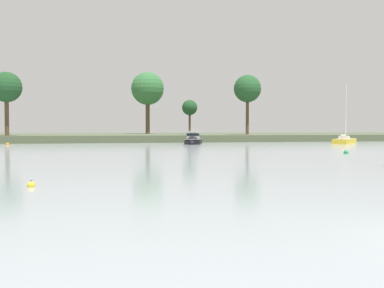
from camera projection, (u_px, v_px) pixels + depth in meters
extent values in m
cube|color=#4C563D|center=(134.00, 137.00, 103.88)|extent=(197.24, 54.41, 1.31)
cube|color=black|center=(194.00, 143.00, 72.81)|extent=(4.34, 7.42, 1.32)
cone|color=black|center=(192.00, 143.00, 69.32)|extent=(2.66, 2.51, 2.19)
cube|color=silver|center=(194.00, 139.00, 72.79)|extent=(4.47, 7.58, 0.05)
cube|color=silver|center=(193.00, 135.00, 72.10)|extent=(2.67, 3.27, 1.18)
cube|color=#19232D|center=(193.00, 135.00, 72.10)|extent=(2.73, 3.33, 0.42)
cube|color=beige|center=(193.00, 131.00, 72.08)|extent=(3.07, 3.68, 0.06)
cylinder|color=silver|center=(193.00, 128.00, 72.06)|extent=(0.03, 0.03, 1.08)
cube|color=gold|center=(345.00, 143.00, 74.00)|extent=(7.38, 7.60, 1.33)
cube|color=#CCB78E|center=(345.00, 139.00, 73.97)|extent=(6.83, 7.04, 0.04)
cube|color=silver|center=(344.00, 137.00, 73.61)|extent=(2.32, 2.33, 0.50)
cylinder|color=silver|center=(346.00, 112.00, 74.38)|extent=(0.17, 0.17, 9.17)
cylinder|color=silver|center=(343.00, 135.00, 73.10)|extent=(2.38, 2.50, 0.13)
cylinder|color=silver|center=(343.00, 135.00, 73.10)|extent=(2.16, 2.26, 0.14)
cylinder|color=#999999|center=(348.00, 112.00, 75.79)|extent=(2.31, 2.43, 9.13)
sphere|color=orange|center=(8.00, 144.00, 68.21)|extent=(0.52, 0.52, 0.52)
torus|color=#333338|center=(8.00, 142.00, 68.20)|extent=(0.12, 0.12, 0.02)
sphere|color=#1E8C47|center=(346.00, 152.00, 44.73)|extent=(0.48, 0.48, 0.48)
torus|color=#333338|center=(346.00, 150.00, 44.72)|extent=(0.12, 0.12, 0.02)
sphere|color=yellow|center=(31.00, 185.00, 19.00)|extent=(0.34, 0.34, 0.34)
torus|color=#333338|center=(31.00, 180.00, 18.99)|extent=(0.12, 0.12, 0.02)
cylinder|color=brown|center=(247.00, 115.00, 91.70)|extent=(0.65, 0.65, 8.33)
sphere|color=#235128|center=(247.00, 89.00, 91.51)|extent=(5.73, 5.73, 5.73)
cylinder|color=brown|center=(148.00, 115.00, 102.71)|extent=(0.98, 0.98, 8.92)
sphere|color=#336B38|center=(148.00, 89.00, 102.49)|extent=(7.68, 7.68, 7.68)
cylinder|color=brown|center=(190.00, 122.00, 99.62)|extent=(0.49, 0.49, 5.27)
sphere|color=#1E4723|center=(190.00, 107.00, 99.50)|extent=(3.49, 3.49, 3.49)
cylinder|color=brown|center=(7.00, 115.00, 75.79)|extent=(0.71, 0.71, 7.26)
sphere|color=#1E4723|center=(6.00, 87.00, 75.62)|extent=(5.26, 5.26, 5.26)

